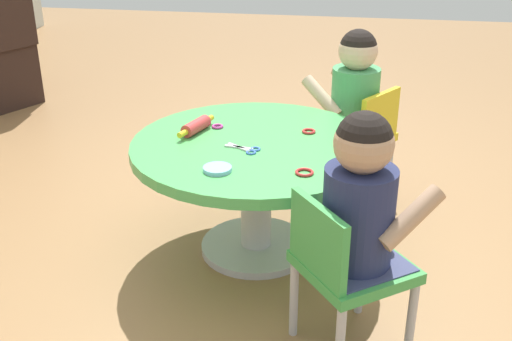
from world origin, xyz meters
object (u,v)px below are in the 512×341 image
(child_chair_right, at_px, (359,138))
(seated_child_right, at_px, (355,87))
(rolling_pin, at_px, (196,126))
(seated_child_left, at_px, (361,197))
(child_chair_left, at_px, (345,267))
(craft_table, at_px, (256,167))
(craft_scissors, at_px, (247,149))

(child_chair_right, distance_m, seated_child_right, 0.23)
(child_chair_right, height_order, rolling_pin, child_chair_right)
(child_chair_right, relative_size, seated_child_right, 1.05)
(seated_child_left, xyz_separation_m, seated_child_right, (1.07, 0.05, 0.00))
(rolling_pin, bearing_deg, child_chair_left, -134.88)
(child_chair_left, height_order, seated_child_left, seated_child_left)
(seated_child_left, relative_size, rolling_pin, 2.27)
(child_chair_left, xyz_separation_m, rolling_pin, (0.61, 0.61, 0.19))
(craft_table, xyz_separation_m, child_chair_right, (0.53, -0.38, -0.06))
(craft_table, height_order, seated_child_left, seated_child_left)
(seated_child_right, distance_m, craft_scissors, 0.73)
(seated_child_left, bearing_deg, craft_table, 37.20)
(seated_child_left, height_order, child_chair_right, seated_child_left)
(child_chair_left, height_order, child_chair_right, same)
(child_chair_right, bearing_deg, seated_child_right, 57.25)
(child_chair_left, distance_m, craft_scissors, 0.62)
(child_chair_left, bearing_deg, seated_child_right, 0.72)
(child_chair_right, relative_size, craft_scissors, 3.76)
(seated_child_left, relative_size, craft_scissors, 3.58)
(craft_table, xyz_separation_m, rolling_pin, (0.06, 0.25, 0.13))
(seated_child_right, bearing_deg, rolling_pin, 129.32)
(child_chair_left, distance_m, seated_child_right, 1.12)
(child_chair_right, distance_m, rolling_pin, 0.80)
(seated_child_left, xyz_separation_m, rolling_pin, (0.58, 0.64, -0.04))
(child_chair_left, height_order, craft_scissors, child_chair_left)
(seated_child_right, relative_size, rolling_pin, 2.27)
(seated_child_right, bearing_deg, child_chair_left, -179.28)
(child_chair_left, xyz_separation_m, seated_child_left, (0.02, -0.03, 0.23))
(craft_table, distance_m, child_chair_right, 0.65)
(seated_child_left, bearing_deg, craft_scissors, 43.46)
(craft_scissors, bearing_deg, child_chair_right, -33.41)
(craft_table, distance_m, seated_child_right, 0.67)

